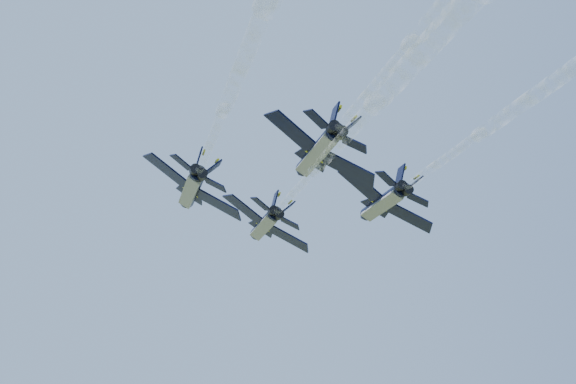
{
  "coord_description": "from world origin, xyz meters",
  "views": [
    {
      "loc": [
        -2.05,
        -85.46,
        72.94
      ],
      "look_at": [
        2.59,
        0.53,
        104.28
      ],
      "focal_mm": 50.0,
      "sensor_mm": 36.0,
      "label": 1
    }
  ],
  "objects": [
    {
      "name": "jet_lead",
      "position": [
        0.2,
        9.89,
        103.25
      ],
      "size": [
        11.0,
        16.49,
        6.44
      ],
      "rotation": [
        0.0,
        0.54,
        0.19
      ],
      "color": "black"
    },
    {
      "name": "jet_left",
      "position": [
        -8.15,
        -2.6,
        103.25
      ],
      "size": [
        11.0,
        16.49,
        6.44
      ],
      "rotation": [
        0.0,
        0.54,
        0.19
      ],
      "color": "black"
    },
    {
      "name": "jet_right",
      "position": [
        13.53,
        0.89,
        103.25
      ],
      "size": [
        11.0,
        16.49,
        6.44
      ],
      "rotation": [
        0.0,
        0.54,
        0.19
      ],
      "color": "black"
    },
    {
      "name": "jet_slot",
      "position": [
        4.72,
        -13.62,
        103.25
      ],
      "size": [
        11.0,
        16.49,
        6.44
      ],
      "rotation": [
        0.0,
        0.54,
        0.19
      ],
      "color": "black"
    }
  ]
}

